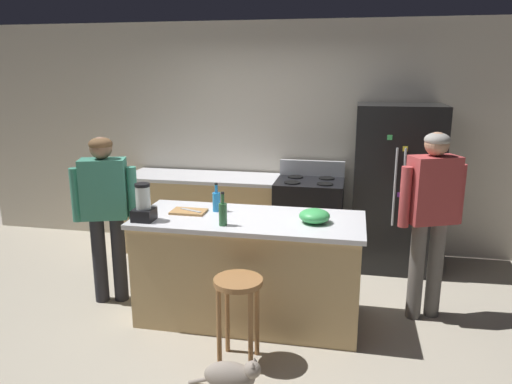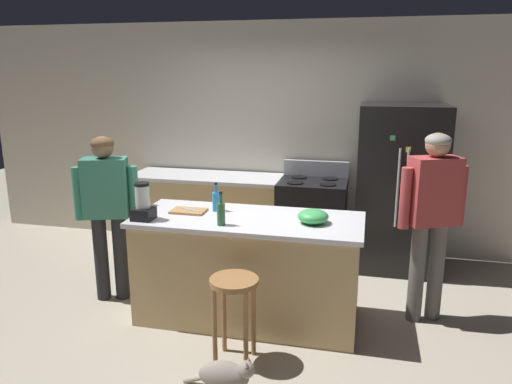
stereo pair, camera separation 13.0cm
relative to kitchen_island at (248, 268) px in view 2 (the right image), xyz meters
The scene contains 16 objects.
ground_plane 0.47m from the kitchen_island, ahead, with size 14.00×14.00×0.00m, color #B2A893.
back_wall 2.14m from the kitchen_island, 90.00° to the left, with size 8.00×0.10×2.70m, color beige.
kitchen_island is the anchor object (origin of this frame).
back_counter_run 1.74m from the kitchen_island, 117.30° to the left, with size 2.00×0.64×0.93m.
refrigerator 2.04m from the kitchen_island, 48.90° to the left, with size 0.90×0.73×1.80m.
stove_range 1.57m from the kitchen_island, 76.27° to the left, with size 0.76×0.65×1.11m.
person_by_island_left 1.45m from the kitchen_island, behind, with size 0.59×0.33×1.57m.
person_by_sink_right 1.64m from the kitchen_island, 12.54° to the left, with size 0.58×0.36×1.65m.
bar_stool 0.68m from the kitchen_island, 84.56° to the right, with size 0.36×0.36×0.67m.
cat 1.08m from the kitchen_island, 84.58° to the right, with size 0.52×0.18×0.26m.
blender_appliance 1.06m from the kitchen_island, 163.24° to the right, with size 0.17×0.17×0.31m.
bottle_soda 0.66m from the kitchen_island, 157.41° to the left, with size 0.07×0.07×0.26m.
bottle_olive_oil 0.64m from the kitchen_island, 122.75° to the right, with size 0.07×0.07×0.28m.
mixing_bowl 0.76m from the kitchen_island, ahead, with size 0.25×0.25×0.11m, color #3FB259.
cutting_board 0.72m from the kitchen_island, behind, with size 0.30×0.20×0.02m, color #B7844C.
chef_knife 0.72m from the kitchen_island, behind, with size 0.22×0.03×0.01m, color #B7BABF.
Camera 2 is at (0.97, -3.83, 2.14)m, focal length 34.22 mm.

